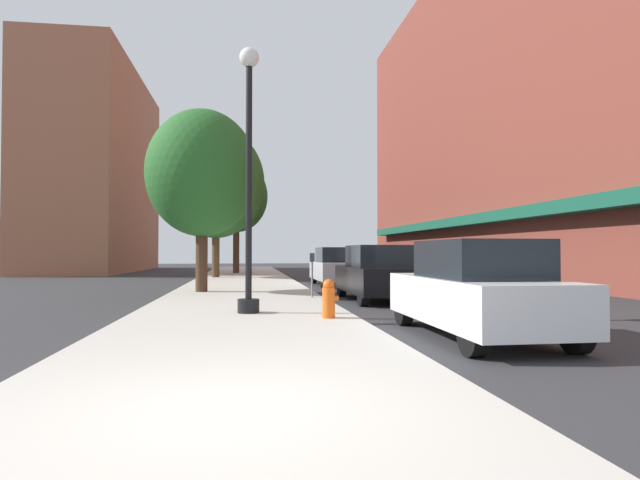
% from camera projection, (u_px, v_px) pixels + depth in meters
% --- Properties ---
extents(ground_plane, '(90.00, 90.00, 0.00)m').
position_uv_depth(ground_plane, '(336.00, 285.00, 22.81)').
color(ground_plane, '#2D2D30').
extents(sidewalk_slab, '(4.80, 50.00, 0.12)m').
position_uv_depth(sidewalk_slab, '(244.00, 283.00, 23.24)').
color(sidewalk_slab, '#B7B2A8').
rests_on(sidewalk_slab, ground).
extents(building_right_brick, '(6.80, 40.00, 19.22)m').
position_uv_depth(building_right_brick, '(522.00, 103.00, 28.53)').
color(building_right_brick, brown).
rests_on(building_right_brick, ground).
extents(building_far_background, '(6.80, 18.00, 14.96)m').
position_uv_depth(building_far_background, '(98.00, 173.00, 39.68)').
color(building_far_background, '#9E6047').
rests_on(building_far_background, ground).
extents(lamppost, '(0.48, 0.48, 5.90)m').
position_uv_depth(lamppost, '(249.00, 173.00, 11.60)').
color(lamppost, black).
rests_on(lamppost, sidewalk_slab).
extents(fire_hydrant, '(0.33, 0.26, 0.79)m').
position_uv_depth(fire_hydrant, '(329.00, 298.00, 10.63)').
color(fire_hydrant, '#E05614').
rests_on(fire_hydrant, sidewalk_slab).
extents(parking_meter_near, '(0.14, 0.09, 1.31)m').
position_uv_depth(parking_meter_near, '(312.00, 269.00, 15.56)').
color(parking_meter_near, slate).
rests_on(parking_meter_near, sidewalk_slab).
extents(tree_near, '(5.17, 5.17, 8.03)m').
position_uv_depth(tree_near, '(216.00, 183.00, 28.02)').
color(tree_near, '#4C3823').
rests_on(tree_near, sidewalk_slab).
extents(tree_mid, '(3.99, 3.99, 7.19)m').
position_uv_depth(tree_mid, '(236.00, 197.00, 33.44)').
color(tree_mid, '#422D1E').
rests_on(tree_mid, sidewalk_slab).
extents(tree_far, '(3.76, 3.76, 6.19)m').
position_uv_depth(tree_far, '(202.00, 174.00, 17.78)').
color(tree_far, '#422D1E').
rests_on(tree_far, sidewalk_slab).
extents(car_white, '(1.80, 4.30, 1.66)m').
position_uv_depth(car_white, '(476.00, 290.00, 8.93)').
color(car_white, black).
rests_on(car_white, ground).
extents(car_black, '(1.80, 4.30, 1.66)m').
position_uv_depth(car_black, '(377.00, 274.00, 15.69)').
color(car_black, black).
rests_on(car_black, ground).
extents(car_silver, '(1.80, 4.30, 1.66)m').
position_uv_depth(car_silver, '(336.00, 267.00, 22.82)').
color(car_silver, black).
rests_on(car_silver, ground).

